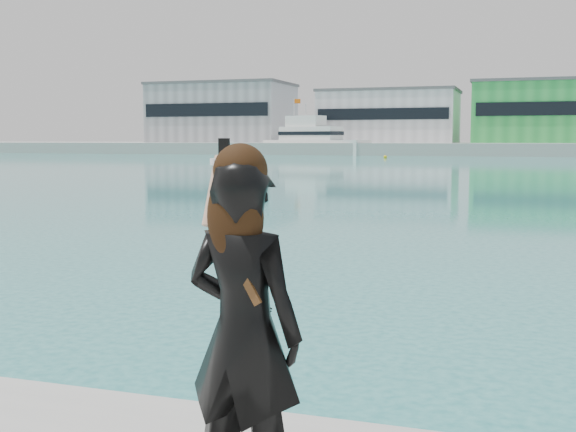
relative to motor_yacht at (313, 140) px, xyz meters
The scene contains 8 objects.
far_quay 35.95m from the motor_yacht, 24.58° to the left, with size 320.00×40.00×2.00m, color #9E9E99.
warehouse_grey_left 26.34m from the motor_yacht, 149.94° to the left, with size 26.52×16.36×11.50m.
warehouse_white 17.31m from the motor_yacht, 50.46° to the left, with size 24.48×15.35×9.50m.
warehouse_green 42.94m from the motor_yacht, 17.63° to the left, with size 30.60×16.36×10.50m.
flagpole_left 8.92m from the motor_yacht, 131.38° to the left, with size 1.28×0.16×8.00m.
motor_yacht is the anchor object (origin of this frame).
buoy_far 24.47m from the motor_yacht, 49.26° to the right, with size 0.50×0.50×0.50m, color yellow.
woman 119.98m from the motor_yacht, 73.85° to the right, with size 0.69×0.51×1.83m.
Camera 1 is at (2.01, -3.43, 2.62)m, focal length 45.00 mm.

